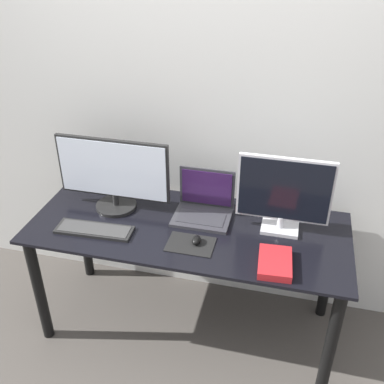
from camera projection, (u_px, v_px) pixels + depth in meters
ground_plane at (173, 369)px, 2.55m from camera, size 12.00×12.00×0.00m
wall_back at (206, 113)px, 2.55m from camera, size 7.00×0.05×2.50m
desk at (188, 247)px, 2.53m from camera, size 1.75×0.71×0.75m
monitor_left at (113, 174)px, 2.52m from camera, size 0.65×0.24×0.43m
monitor_right at (284, 194)px, 2.32m from camera, size 0.49×0.14×0.43m
laptop at (204, 205)px, 2.53m from camera, size 0.32×0.25×0.25m
keyboard at (94, 230)px, 2.42m from camera, size 0.42×0.15×0.02m
mousepad at (191, 244)px, 2.32m from camera, size 0.24×0.17×0.00m
mouse at (196, 240)px, 2.32m from camera, size 0.04×0.07×0.04m
book at (275, 263)px, 2.17m from camera, size 0.17×0.24×0.04m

